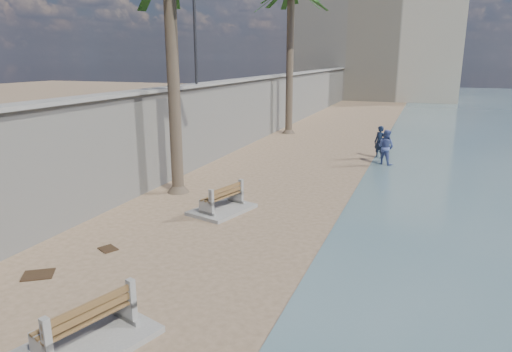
# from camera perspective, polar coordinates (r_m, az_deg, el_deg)

# --- Properties ---
(ground_plane) EXTENTS (140.00, 140.00, 0.00)m
(ground_plane) POSITION_cam_1_polar(r_m,az_deg,el_deg) (8.48, -14.59, -19.72)
(ground_plane) COLOR #8F7258
(seawall) EXTENTS (0.45, 70.00, 3.50)m
(seawall) POSITION_cam_1_polar(r_m,az_deg,el_deg) (27.46, 0.44, 8.43)
(seawall) COLOR gray
(seawall) RESTS_ON ground_plane
(wall_cap) EXTENTS (0.80, 70.00, 0.12)m
(wall_cap) POSITION_cam_1_polar(r_m,az_deg,el_deg) (27.32, 0.45, 12.19)
(wall_cap) COLOR gray
(wall_cap) RESTS_ON seawall
(end_building) EXTENTS (18.00, 12.00, 14.00)m
(end_building) POSITION_cam_1_polar(r_m,az_deg,el_deg) (57.99, 15.14, 16.41)
(end_building) COLOR #B7AA93
(end_building) RESTS_ON ground_plane
(bench_near) EXTENTS (2.01, 2.46, 0.89)m
(bench_near) POSITION_cam_1_polar(r_m,az_deg,el_deg) (8.48, -20.44, -17.08)
(bench_near) COLOR gray
(bench_near) RESTS_ON ground_plane
(bench_far) EXTENTS (1.83, 2.27, 0.83)m
(bench_far) POSITION_cam_1_polar(r_m,az_deg,el_deg) (14.38, -4.27, -3.03)
(bench_far) COLOR gray
(bench_far) RESTS_ON ground_plane
(streetlight) EXTENTS (0.28, 0.28, 5.12)m
(streetlight) POSITION_cam_1_polar(r_m,az_deg,el_deg) (20.03, -7.73, 20.03)
(streetlight) COLOR #2D2D33
(streetlight) RESTS_ON wall_cap
(person_a) EXTENTS (0.78, 0.71, 1.79)m
(person_a) POSITION_cam_1_polar(r_m,az_deg,el_deg) (22.62, 15.22, 4.39)
(person_a) COLOR #131E34
(person_a) RESTS_ON ground_plane
(person_b) EXTENTS (1.05, 0.95, 1.76)m
(person_b) POSITION_cam_1_polar(r_m,az_deg,el_deg) (21.35, 15.92, 3.71)
(person_b) COLOR #465490
(person_b) RESTS_ON ground_plane
(debris_b) EXTENTS (0.83, 0.79, 0.03)m
(debris_b) POSITION_cam_1_polar(r_m,az_deg,el_deg) (11.49, -25.58, -11.07)
(debris_b) COLOR #382616
(debris_b) RESTS_ON ground_plane
(debris_d) EXTENTS (0.57, 0.53, 0.03)m
(debris_d) POSITION_cam_1_polar(r_m,az_deg,el_deg) (12.28, -18.01, -8.65)
(debris_d) COLOR #382616
(debris_d) RESTS_ON ground_plane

